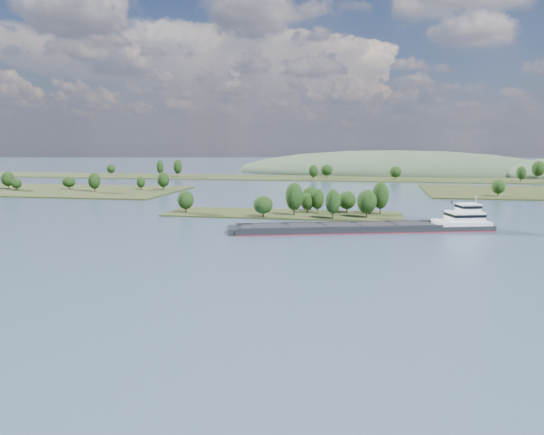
# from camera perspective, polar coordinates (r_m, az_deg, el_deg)

# --- Properties ---
(ground) EXTENTS (1800.00, 1800.00, 0.00)m
(ground) POSITION_cam_1_polar(r_m,az_deg,el_deg) (168.54, -2.15, -2.46)
(ground) COLOR #384A61
(ground) RESTS_ON ground
(tree_island) EXTENTS (100.00, 32.34, 14.95)m
(tree_island) POSITION_cam_1_polar(r_m,az_deg,el_deg) (224.14, 3.07, 1.22)
(tree_island) COLOR #263015
(tree_island) RESTS_ON ground
(back_shoreline) EXTENTS (900.00, 60.00, 16.00)m
(back_shoreline) POSITION_cam_1_polar(r_m,az_deg,el_deg) (443.17, 7.10, 4.25)
(back_shoreline) COLOR #263015
(back_shoreline) RESTS_ON ground
(hill_west) EXTENTS (320.00, 160.00, 44.00)m
(hill_west) POSITION_cam_1_polar(r_m,az_deg,el_deg) (543.03, 12.97, 4.75)
(hill_west) COLOR #344630
(hill_west) RESTS_ON ground
(cargo_barge) EXTENTS (92.70, 36.87, 12.63)m
(cargo_barge) POSITION_cam_1_polar(r_m,az_deg,el_deg) (189.79, 11.59, -0.92)
(cargo_barge) COLOR black
(cargo_barge) RESTS_ON ground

